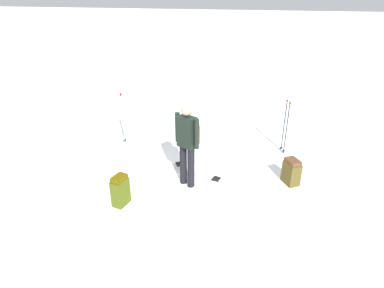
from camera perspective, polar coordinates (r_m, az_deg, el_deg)
ground_plane at (r=7.26m, az=0.00°, el=-4.97°), size 80.00×80.00×0.00m
skier_standing at (r=6.45m, az=-0.85°, el=0.44°), size 0.37×0.50×1.70m
ski_pair_near at (r=7.05m, az=4.04°, el=-5.97°), size 0.74×1.91×0.05m
ski_pair_far at (r=7.56m, az=-2.09°, el=-3.50°), size 0.96×1.60×0.05m
backpack_large_dark at (r=8.48m, az=0.06°, el=1.90°), size 0.38×0.41×0.55m
backpack_bright at (r=6.34m, az=-11.87°, el=-7.61°), size 0.37×0.29×0.59m
backpack_small_spare at (r=7.10m, az=16.25°, el=-4.47°), size 0.41×0.37×0.53m
ski_poles_planted_near at (r=8.14m, az=15.37°, el=3.22°), size 0.22×0.12×1.27m
ski_poles_planted_far at (r=8.51m, az=-11.50°, el=4.65°), size 0.16×0.10×1.27m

